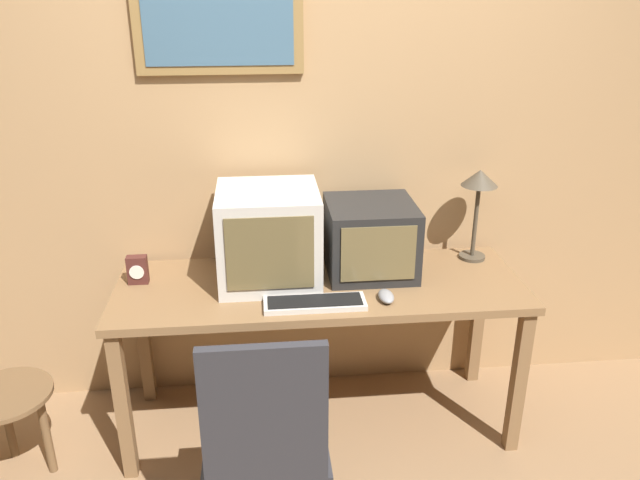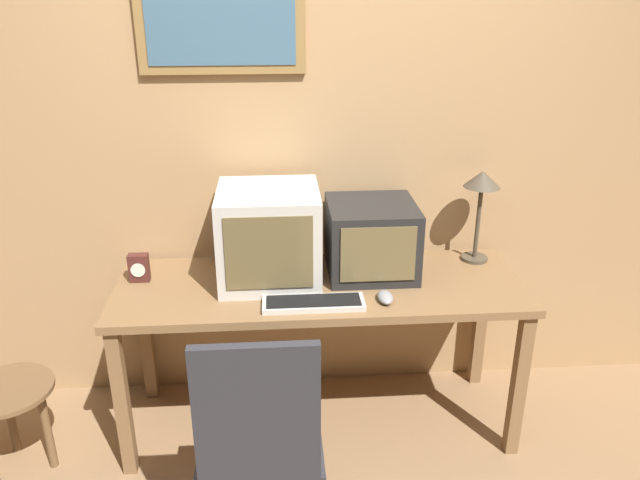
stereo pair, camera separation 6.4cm
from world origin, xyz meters
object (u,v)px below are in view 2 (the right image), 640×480
(monitor_right, at_px, (371,238))
(side_stool, at_px, (9,404))
(desk_clock, at_px, (139,268))
(office_chair, at_px, (261,462))
(monitor_left, at_px, (269,235))
(desk_lamp, at_px, (481,190))
(keyboard_main, at_px, (314,303))
(mouse_near_keyboard, at_px, (385,297))

(monitor_right, distance_m, side_stool, 1.69)
(desk_clock, relative_size, office_chair, 0.13)
(monitor_left, height_order, side_stool, monitor_left)
(monitor_right, height_order, desk_lamp, desk_lamp)
(side_stool, bearing_deg, monitor_left, 14.57)
(monitor_left, xyz_separation_m, office_chair, (-0.04, -0.81, -0.52))
(desk_lamp, distance_m, office_chair, 1.53)
(desk_clock, relative_size, desk_lamp, 0.29)
(desk_clock, relative_size, side_stool, 0.30)
(monitor_right, xyz_separation_m, desk_clock, (-1.03, -0.03, -0.10))
(monitor_left, distance_m, keyboard_main, 0.38)
(keyboard_main, bearing_deg, monitor_left, 122.57)
(desk_clock, distance_m, office_chair, 1.05)
(desk_lamp, xyz_separation_m, side_stool, (-2.07, -0.41, -0.76))
(monitor_left, height_order, office_chair, monitor_left)
(desk_clock, distance_m, side_stool, 0.77)
(monitor_right, distance_m, mouse_near_keyboard, 0.33)
(mouse_near_keyboard, xyz_separation_m, desk_clock, (-1.05, 0.27, 0.04))
(keyboard_main, distance_m, side_stool, 1.35)
(monitor_right, bearing_deg, mouse_near_keyboard, -86.43)
(desk_lamp, bearing_deg, keyboard_main, -153.22)
(monitor_right, height_order, desk_clock, monitor_right)
(keyboard_main, relative_size, desk_lamp, 0.95)
(keyboard_main, distance_m, office_chair, 0.67)
(keyboard_main, xyz_separation_m, desk_lamp, (0.79, 0.40, 0.34))
(monitor_right, bearing_deg, monitor_left, -174.80)
(monitor_left, height_order, mouse_near_keyboard, monitor_left)
(monitor_left, distance_m, mouse_near_keyboard, 0.57)
(monitor_left, xyz_separation_m, desk_clock, (-0.58, 0.01, -0.14))
(monitor_right, distance_m, keyboard_main, 0.45)
(monitor_right, relative_size, desk_lamp, 0.91)
(monitor_left, bearing_deg, keyboard_main, -57.43)
(monitor_right, height_order, keyboard_main, monitor_right)
(keyboard_main, bearing_deg, mouse_near_keyboard, 3.72)
(mouse_near_keyboard, xyz_separation_m, desk_lamp, (0.49, 0.38, 0.33))
(monitor_left, xyz_separation_m, desk_lamp, (0.97, 0.13, 0.14))
(monitor_left, height_order, desk_clock, monitor_left)
(keyboard_main, relative_size, mouse_near_keyboard, 3.52)
(mouse_near_keyboard, relative_size, side_stool, 0.29)
(office_chair, bearing_deg, desk_lamp, 42.91)
(side_stool, bearing_deg, keyboard_main, 0.58)
(monitor_right, xyz_separation_m, keyboard_main, (-0.28, -0.32, -0.15))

